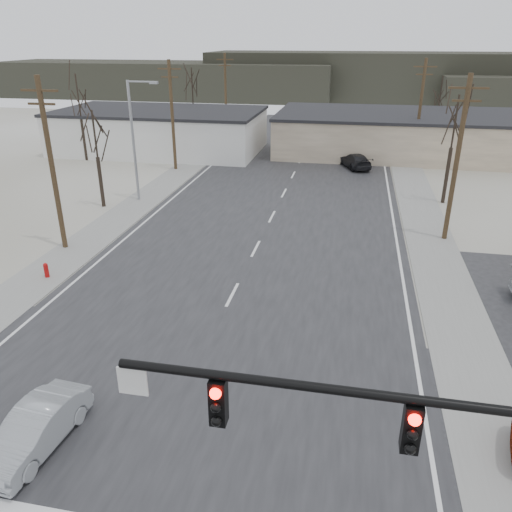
{
  "coord_description": "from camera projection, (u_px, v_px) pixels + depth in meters",
  "views": [
    {
      "loc": [
        5.44,
        -13.37,
        11.87
      ],
      "look_at": [
        1.36,
        7.24,
        2.6
      ],
      "focal_mm": 35.0,
      "sensor_mm": 36.0,
      "label": 1
    }
  ],
  "objects": [
    {
      "name": "ground",
      "position": [
        179.0,
        400.0,
        17.76
      ],
      "size": [
        140.0,
        140.0,
        0.0
      ],
      "primitive_type": "plane",
      "color": "silver",
      "rests_on": "ground"
    },
    {
      "name": "main_road",
      "position": [
        259.0,
        243.0,
        31.21
      ],
      "size": [
        18.0,
        110.0,
        0.05
      ],
      "primitive_type": "cube",
      "color": "#232326",
      "rests_on": "ground"
    },
    {
      "name": "cross_road",
      "position": [
        179.0,
        400.0,
        17.75
      ],
      "size": [
        90.0,
        10.0,
        0.04
      ],
      "primitive_type": "cube",
      "color": "#232326",
      "rests_on": "ground"
    },
    {
      "name": "sidewalk_left",
      "position": [
        133.0,
        208.0,
        37.58
      ],
      "size": [
        3.0,
        90.0,
        0.06
      ],
      "primitive_type": "cube",
      "color": "gray",
      "rests_on": "ground"
    },
    {
      "name": "sidewalk_right",
      "position": [
        426.0,
        227.0,
        33.82
      ],
      "size": [
        3.0,
        90.0,
        0.06
      ],
      "primitive_type": "cube",
      "color": "gray",
      "rests_on": "ground"
    },
    {
      "name": "traffic_signal_mast",
      "position": [
        468.0,
        476.0,
        8.91
      ],
      "size": [
        8.95,
        0.43,
        7.2
      ],
      "color": "black",
      "rests_on": "ground"
    },
    {
      "name": "fire_hydrant",
      "position": [
        46.0,
        270.0,
        26.57
      ],
      "size": [
        0.24,
        0.24,
        0.87
      ],
      "color": "#A50C0C",
      "rests_on": "ground"
    },
    {
      "name": "building_left_far",
      "position": [
        160.0,
        130.0,
        55.59
      ],
      "size": [
        22.3,
        12.3,
        4.5
      ],
      "color": "silver",
      "rests_on": "ground"
    },
    {
      "name": "building_right_far",
      "position": [
        398.0,
        133.0,
        54.61
      ],
      "size": [
        26.3,
        14.3,
        4.3
      ],
      "color": "beige",
      "rests_on": "ground"
    },
    {
      "name": "upole_left_b",
      "position": [
        51.0,
        163.0,
        28.46
      ],
      "size": [
        2.2,
        0.3,
        10.0
      ],
      "color": "#473321",
      "rests_on": "ground"
    },
    {
      "name": "upole_left_c",
      "position": [
        172.0,
        114.0,
        46.41
      ],
      "size": [
        2.2,
        0.3,
        10.0
      ],
      "color": "#473321",
      "rests_on": "ground"
    },
    {
      "name": "upole_left_d",
      "position": [
        226.0,
        93.0,
        64.36
      ],
      "size": [
        2.2,
        0.3,
        10.0
      ],
      "color": "#473321",
      "rests_on": "ground"
    },
    {
      "name": "upole_right_a",
      "position": [
        457.0,
        158.0,
        29.77
      ],
      "size": [
        2.2,
        0.3,
        10.0
      ],
      "color": "#473321",
      "rests_on": "ground"
    },
    {
      "name": "upole_right_b",
      "position": [
        420.0,
        109.0,
        49.51
      ],
      "size": [
        2.2,
        0.3,
        10.0
      ],
      "color": "#473321",
      "rests_on": "ground"
    },
    {
      "name": "streetlight_main",
      "position": [
        135.0,
        135.0,
        37.37
      ],
      "size": [
        2.4,
        0.25,
        9.0
      ],
      "color": "gray",
      "rests_on": "ground"
    },
    {
      "name": "tree_left_near",
      "position": [
        95.0,
        137.0,
        35.91
      ],
      "size": [
        3.3,
        3.3,
        7.35
      ],
      "color": "#2D221B",
      "rests_on": "ground"
    },
    {
      "name": "tree_right_mid",
      "position": [
        455.0,
        125.0,
        36.48
      ],
      "size": [
        3.74,
        3.74,
        8.33
      ],
      "color": "#2D221B",
      "rests_on": "ground"
    },
    {
      "name": "tree_left_far",
      "position": [
        192.0,
        88.0,
        58.99
      ],
      "size": [
        3.96,
        3.96,
        8.82
      ],
      "color": "#2D221B",
      "rests_on": "ground"
    },
    {
      "name": "tree_right_far",
      "position": [
        441.0,
        94.0,
        59.52
      ],
      "size": [
        3.52,
        3.52,
        7.84
      ],
      "color": "#2D221B",
      "rests_on": "ground"
    },
    {
      "name": "tree_left_mid",
      "position": [
        78.0,
        98.0,
        49.64
      ],
      "size": [
        3.96,
        3.96,
        8.82
      ],
      "color": "#2D221B",
      "rests_on": "ground"
    },
    {
      "name": "hill_left",
      "position": [
        165.0,
        80.0,
        105.13
      ],
      "size": [
        70.0,
        18.0,
        7.0
      ],
      "primitive_type": "cube",
      "color": "#333026",
      "rests_on": "ground"
    },
    {
      "name": "hill_center",
      "position": [
        409.0,
        77.0,
        99.44
      ],
      "size": [
        80.0,
        18.0,
        9.0
      ],
      "primitive_type": "cube",
      "color": "#333026",
      "rests_on": "ground"
    },
    {
      "name": "sedan_crossing",
      "position": [
        36.0,
        429.0,
        15.44
      ],
      "size": [
        1.79,
        4.23,
        1.36
      ],
      "primitive_type": "imported",
      "rotation": [
        0.0,
        0.0,
        -0.09
      ],
      "color": "#959A9F",
      "rests_on": "main_road"
    },
    {
      "name": "car_far_a",
      "position": [
        355.0,
        161.0,
        48.7
      ],
      "size": [
        3.64,
        5.15,
        1.38
      ],
      "primitive_type": "imported",
      "rotation": [
        0.0,
        0.0,
        3.54
      ],
      "color": "black",
      "rests_on": "main_road"
    },
    {
      "name": "car_far_b",
      "position": [
        308.0,
        125.0,
        69.18
      ],
      "size": [
        1.56,
        3.59,
        1.21
      ],
      "primitive_type": "imported",
      "rotation": [
        0.0,
        0.0,
        0.04
      ],
      "color": "black",
      "rests_on": "main_road"
    }
  ]
}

